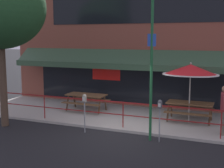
# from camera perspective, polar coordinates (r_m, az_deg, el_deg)

# --- Properties ---
(ground_plane) EXTENTS (120.00, 120.00, 0.00)m
(ground_plane) POSITION_cam_1_polar(r_m,az_deg,el_deg) (11.51, 1.49, -8.80)
(ground_plane) COLOR black
(patio_deck) EXTENTS (15.00, 4.00, 0.10)m
(patio_deck) POSITION_cam_1_polar(r_m,az_deg,el_deg) (13.31, 4.55, -6.18)
(patio_deck) COLOR #ADA89E
(patio_deck) RESTS_ON ground
(restaurant_building) EXTENTS (15.00, 1.60, 6.83)m
(restaurant_building) POSITION_cam_1_polar(r_m,az_deg,el_deg) (15.01, 7.30, 8.36)
(restaurant_building) COLOR brown
(restaurant_building) RESTS_ON ground
(patio_railing) EXTENTS (13.84, 0.04, 0.97)m
(patio_railing) POSITION_cam_1_polar(r_m,az_deg,el_deg) (11.57, 2.03, -4.61)
(patio_railing) COLOR maroon
(patio_railing) RESTS_ON patio_deck
(picnic_table_left) EXTENTS (1.80, 1.42, 0.76)m
(picnic_table_left) POSITION_cam_1_polar(r_m,az_deg,el_deg) (14.21, -4.72, -2.52)
(picnic_table_left) COLOR brown
(picnic_table_left) RESTS_ON patio_deck
(picnic_table_centre) EXTENTS (1.80, 1.42, 0.76)m
(picnic_table_centre) POSITION_cam_1_polar(r_m,az_deg,el_deg) (12.80, 14.03, -4.00)
(picnic_table_centre) COLOR brown
(picnic_table_centre) RESTS_ON patio_deck
(patio_umbrella_centre) EXTENTS (2.14, 2.14, 2.38)m
(patio_umbrella_centre) POSITION_cam_1_polar(r_m,az_deg,el_deg) (12.40, 14.17, 2.50)
(patio_umbrella_centre) COLOR #B7B2A8
(patio_umbrella_centre) RESTS_ON patio_deck
(pedestrian_walking) EXTENTS (0.25, 0.62, 1.71)m
(pedestrian_walking) POSITION_cam_1_polar(r_m,az_deg,el_deg) (11.35, 19.83, -4.05)
(pedestrian_walking) COLOR #665B4C
(pedestrian_walking) RESTS_ON patio_deck
(parking_meter_near) EXTENTS (0.15, 0.16, 1.42)m
(parking_meter_near) POSITION_cam_1_polar(r_m,az_deg,el_deg) (11.22, -5.06, -3.23)
(parking_meter_near) COLOR gray
(parking_meter_near) RESTS_ON ground
(parking_meter_far) EXTENTS (0.15, 0.16, 1.42)m
(parking_meter_far) POSITION_cam_1_polar(r_m,az_deg,el_deg) (10.30, 8.75, -4.38)
(parking_meter_far) COLOR gray
(parking_meter_far) RESTS_ON ground
(street_sign_pole) EXTENTS (0.28, 0.09, 4.64)m
(street_sign_pole) POSITION_cam_1_polar(r_m,az_deg,el_deg) (10.23, 7.21, 2.56)
(street_sign_pole) COLOR #1E6033
(street_sign_pole) RESTS_ON ground
(street_tree_curbside) EXTENTS (3.57, 3.21, 6.55)m
(street_tree_curbside) POSITION_cam_1_polar(r_m,az_deg,el_deg) (12.49, -19.86, 13.82)
(street_tree_curbside) COLOR brown
(street_tree_curbside) RESTS_ON ground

